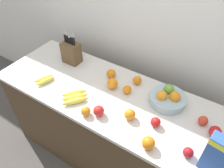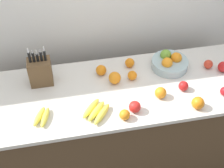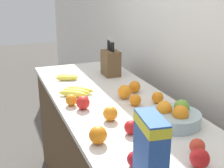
% 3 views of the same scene
% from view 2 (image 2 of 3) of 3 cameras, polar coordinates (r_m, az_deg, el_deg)
% --- Properties ---
extents(ground_plane, '(14.00, 14.00, 0.00)m').
position_cam_2_polar(ground_plane, '(2.92, 1.03, -13.85)').
color(ground_plane, '#514C47').
extents(wall_back, '(9.00, 0.06, 2.60)m').
position_cam_2_polar(wall_back, '(2.43, -1.44, 15.06)').
color(wall_back, silver).
rests_on(wall_back, ground_plane).
extents(counter, '(1.97, 0.71, 0.91)m').
position_cam_2_polar(counter, '(2.55, 1.16, -8.26)').
color(counter, '#4C3823').
rests_on(counter, ground_plane).
extents(knife_block, '(0.16, 0.12, 0.32)m').
position_cam_2_polar(knife_block, '(2.25, -12.97, 2.24)').
color(knife_block, brown).
rests_on(knife_block, counter).
extents(fruit_bowl, '(0.27, 0.27, 0.12)m').
position_cam_2_polar(fruit_bowl, '(2.40, 10.50, 3.90)').
color(fruit_bowl, '#99B2B7').
rests_on(fruit_bowl, counter).
extents(banana_bunch_left, '(0.22, 0.24, 0.04)m').
position_cam_2_polar(banana_bunch_left, '(2.04, -2.88, -4.99)').
color(banana_bunch_left, yellow).
rests_on(banana_bunch_left, counter).
extents(banana_bunch_right, '(0.13, 0.18, 0.04)m').
position_cam_2_polar(banana_bunch_right, '(2.05, -12.65, -5.88)').
color(banana_bunch_right, yellow).
rests_on(banana_bunch_right, counter).
extents(apple_rightmost, '(0.08, 0.08, 0.08)m').
position_cam_2_polar(apple_rightmost, '(2.47, 19.67, 2.98)').
color(apple_rightmost, red).
rests_on(apple_rightmost, counter).
extents(apple_leftmost, '(0.07, 0.07, 0.07)m').
position_cam_2_polar(apple_leftmost, '(2.47, 17.20, 3.47)').
color(apple_leftmost, red).
rests_on(apple_leftmost, counter).
extents(apple_near_bananas, '(0.08, 0.08, 0.08)m').
position_cam_2_polar(apple_near_bananas, '(2.04, 4.19, -4.17)').
color(apple_near_bananas, red).
rests_on(apple_near_bananas, counter).
extents(apple_middle, '(0.07, 0.07, 0.07)m').
position_cam_2_polar(apple_middle, '(2.24, 12.93, -0.34)').
color(apple_middle, red).
rests_on(apple_middle, counter).
extents(orange_near_bowl, '(0.07, 0.07, 0.07)m').
position_cam_2_polar(orange_near_bowl, '(2.37, 3.25, 3.89)').
color(orange_near_bowl, orange).
rests_on(orange_near_bowl, counter).
extents(orange_front_right, '(0.08, 0.08, 0.08)m').
position_cam_2_polar(orange_front_right, '(2.15, 8.87, -1.59)').
color(orange_front_right, orange).
rests_on(orange_front_right, counter).
extents(orange_by_cereal, '(0.07, 0.07, 0.07)m').
position_cam_2_polar(orange_by_cereal, '(2.27, 3.73, 1.57)').
color(orange_by_cereal, orange).
rests_on(orange_by_cereal, counter).
extents(orange_front_center, '(0.08, 0.08, 0.08)m').
position_cam_2_polar(orange_front_center, '(2.30, -2.00, 2.54)').
color(orange_front_center, orange).
rests_on(orange_front_center, counter).
extents(orange_mid_left, '(0.09, 0.09, 0.09)m').
position_cam_2_polar(orange_mid_left, '(2.13, 15.44, -3.36)').
color(orange_mid_left, orange).
rests_on(orange_mid_left, counter).
extents(orange_mid_right, '(0.09, 0.09, 0.09)m').
position_cam_2_polar(orange_mid_right, '(2.23, 0.50, 1.13)').
color(orange_mid_right, orange).
rests_on(orange_mid_right, counter).
extents(orange_front_left, '(0.07, 0.07, 0.07)m').
position_cam_2_polar(orange_front_left, '(2.00, 2.32, -5.64)').
color(orange_front_left, orange).
rests_on(orange_front_left, counter).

